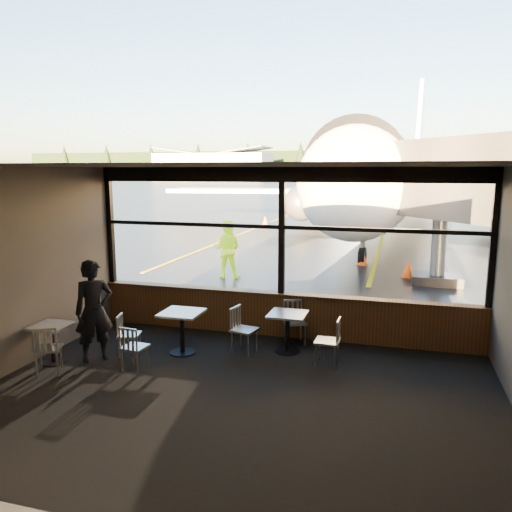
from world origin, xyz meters
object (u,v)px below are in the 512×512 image
at_px(airliner, 401,134).
at_px(cone_extra, 408,269).
at_px(jet_bridge, 447,210).
at_px(chair_mid_s, 135,348).
at_px(cafe_table_left, 53,344).
at_px(cone_nose, 362,257).
at_px(ground_crew, 227,249).
at_px(cafe_table_near, 287,333).
at_px(chair_near_w, 244,330).
at_px(chair_mid_w, 129,335).
at_px(cafe_table_mid, 182,333).
at_px(cone_wing, 265,220).
at_px(passenger, 94,311).
at_px(chair_left_s, 48,349).
at_px(chair_near_e, 327,342).

relative_size(airliner, cone_extra, 63.04).
xyz_separation_m(jet_bridge, chair_mid_s, (-5.62, -7.98, -1.90)).
xyz_separation_m(cafe_table_left, cone_extra, (6.25, 9.43, -0.07)).
distance_m(airliner, cone_nose, 13.24).
relative_size(cafe_table_left, ground_crew, 0.39).
bearing_deg(cone_extra, cafe_table_near, -106.68).
bearing_deg(chair_near_w, chair_mid_w, -59.10).
relative_size(cafe_table_mid, cone_wing, 1.47).
height_order(cafe_table_near, passenger, passenger).
relative_size(jet_bridge, cone_wing, 19.12).
bearing_deg(chair_mid_s, chair_left_s, -153.47).
bearing_deg(chair_near_w, jet_bridge, 160.81).
relative_size(chair_left_s, cone_wing, 1.57).
relative_size(airliner, cone_nose, 62.79).
relative_size(cafe_table_mid, ground_crew, 0.44).
xyz_separation_m(chair_mid_s, cone_extra, (4.67, 9.31, -0.13)).
distance_m(chair_left_s, cone_wing, 24.10).
xyz_separation_m(chair_near_w, chair_left_s, (-2.93, -1.82, -0.02)).
xyz_separation_m(jet_bridge, chair_left_s, (-6.97, -8.50, -1.88)).
height_order(chair_near_w, ground_crew, ground_crew).
height_order(jet_bridge, chair_left_s, jet_bridge).
xyz_separation_m(airliner, passenger, (-5.13, -23.03, -4.58)).
bearing_deg(airliner, chair_near_w, -91.31).
distance_m(chair_mid_w, cone_nose, 11.12).
relative_size(cafe_table_near, cafe_table_mid, 0.95).
bearing_deg(passenger, cafe_table_left, 162.47).
height_order(ground_crew, cone_wing, ground_crew).
relative_size(jet_bridge, cone_extra, 18.55).
height_order(chair_mid_w, chair_left_s, chair_left_s).
xyz_separation_m(chair_mid_s, chair_left_s, (-1.35, -0.52, 0.02)).
relative_size(cafe_table_mid, chair_near_w, 0.90).
xyz_separation_m(chair_mid_w, cone_extra, (5.12, 8.71, -0.11)).
bearing_deg(cafe_table_left, cafe_table_near, 23.36).
bearing_deg(airliner, cafe_table_near, -89.38).
distance_m(cafe_table_near, chair_left_s, 4.26).
bearing_deg(chair_left_s, passenger, 33.89).
distance_m(chair_near_e, cone_nose, 10.02).
relative_size(ground_crew, cone_extra, 3.25).
xyz_separation_m(jet_bridge, cone_extra, (-0.95, 1.32, -2.03)).
xyz_separation_m(jet_bridge, chair_mid_w, (-6.07, -7.38, -1.92)).
bearing_deg(cafe_table_mid, chair_mid_s, -114.57).
relative_size(jet_bridge, chair_near_w, 11.74).
bearing_deg(cone_nose, airliner, 84.61).
xyz_separation_m(airliner, cafe_table_left, (-5.79, -23.38, -5.15)).
height_order(airliner, cone_extra, airliner).
bearing_deg(cone_wing, chair_mid_w, -81.35).
distance_m(cafe_table_near, chair_mid_w, 2.97).
bearing_deg(jet_bridge, chair_near_e, -109.62).
distance_m(cafe_table_mid, chair_left_s, 2.34).
relative_size(jet_bridge, chair_mid_s, 12.88).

